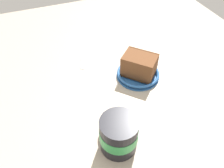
{
  "coord_description": "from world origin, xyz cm",
  "views": [
    {
      "loc": [
        16.16,
        43.36,
        47.75
      ],
      "look_at": [
        0.14,
        1.91,
        3.0
      ],
      "focal_mm": 36.11,
      "sensor_mm": 36.0,
      "label": 1
    }
  ],
  "objects_px": {
    "cake_slice": "(139,65)",
    "tea_mug": "(119,134)",
    "teaspoon": "(82,62)",
    "small_plate": "(138,74)"
  },
  "relations": [
    {
      "from": "small_plate",
      "to": "cake_slice",
      "type": "distance_m",
      "value": 0.03
    },
    {
      "from": "cake_slice",
      "to": "tea_mug",
      "type": "xyz_separation_m",
      "value": [
        0.15,
        0.2,
        0.01
      ]
    },
    {
      "from": "cake_slice",
      "to": "tea_mug",
      "type": "relative_size",
      "value": 1.06
    },
    {
      "from": "small_plate",
      "to": "tea_mug",
      "type": "distance_m",
      "value": 0.25
    },
    {
      "from": "small_plate",
      "to": "tea_mug",
      "type": "xyz_separation_m",
      "value": [
        0.15,
        0.2,
        0.04
      ]
    },
    {
      "from": "cake_slice",
      "to": "teaspoon",
      "type": "relative_size",
      "value": 0.92
    },
    {
      "from": "teaspoon",
      "to": "tea_mug",
      "type": "bearing_deg",
      "value": 89.61
    },
    {
      "from": "small_plate",
      "to": "cake_slice",
      "type": "relative_size",
      "value": 1.13
    },
    {
      "from": "small_plate",
      "to": "teaspoon",
      "type": "relative_size",
      "value": 1.04
    },
    {
      "from": "cake_slice",
      "to": "tea_mug",
      "type": "distance_m",
      "value": 0.25
    }
  ]
}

